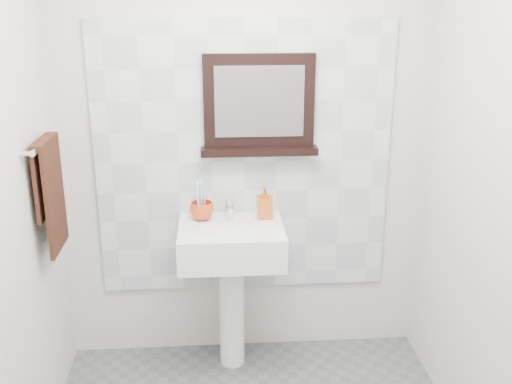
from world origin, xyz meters
TOP-DOWN VIEW (x-y plane):
  - back_wall at (0.00, 1.10)m, footprint 2.00×0.01m
  - splashback at (0.00, 1.09)m, footprint 1.60×0.02m
  - pedestal_sink at (-0.08, 0.87)m, footprint 0.55×0.44m
  - toothbrush_cup at (-0.23, 0.97)m, footprint 0.16×0.16m
  - toothbrushes at (-0.24, 0.98)m, footprint 0.05×0.04m
  - soap_dispenser at (0.10, 0.98)m, footprint 0.08×0.08m
  - framed_mirror at (0.08, 1.06)m, footprint 0.62×0.11m
  - towel_bar at (-0.95, 0.70)m, footprint 0.07×0.40m
  - hand_towel at (-0.94, 0.70)m, footprint 0.06×0.30m

SIDE VIEW (x-z plane):
  - pedestal_sink at x=-0.08m, z-range 0.20..1.16m
  - toothbrush_cup at x=-0.23m, z-range 0.86..0.96m
  - soap_dispenser at x=0.10m, z-range 0.86..1.04m
  - toothbrushes at x=-0.24m, z-range 0.88..1.09m
  - splashback at x=0.00m, z-range 0.40..1.90m
  - hand_towel at x=-0.94m, z-range 0.88..1.43m
  - back_wall at x=0.00m, z-range 0.00..2.50m
  - towel_bar at x=-0.95m, z-range 1.35..1.38m
  - framed_mirror at x=0.08m, z-range 1.19..1.71m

